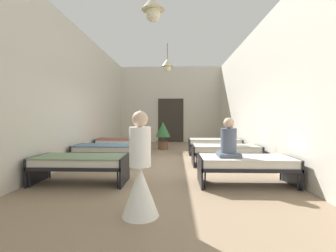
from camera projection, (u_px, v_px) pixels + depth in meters
name	position (u px, v px, depth m)	size (l,w,h in m)	color
ground_plane	(166.00, 166.00, 6.66)	(6.12, 12.87, 0.10)	#8C755B
room_shell	(168.00, 97.00, 7.81)	(5.92, 12.47, 4.17)	beige
bed_left_row_0	(81.00, 162.00, 4.80)	(1.90, 0.84, 0.57)	black
bed_right_row_0	(246.00, 163.00, 4.68)	(1.90, 0.84, 0.57)	black
bed_left_row_1	(108.00, 149.00, 6.70)	(1.90, 0.84, 0.57)	black
bed_right_row_1	(225.00, 150.00, 6.58)	(1.90, 0.84, 0.57)	black
bed_left_row_2	(123.00, 142.00, 8.59)	(1.90, 0.84, 0.57)	black
bed_right_row_2	(214.00, 143.00, 8.48)	(1.90, 0.84, 0.57)	black
nurse_near_aisle	(140.00, 178.00, 3.20)	(0.52, 0.52, 1.49)	white
patient_seated_primary	(229.00, 142.00, 4.68)	(0.44, 0.44, 0.80)	#515B70
potted_plant	(163.00, 133.00, 9.84)	(0.63, 0.63, 1.17)	brown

